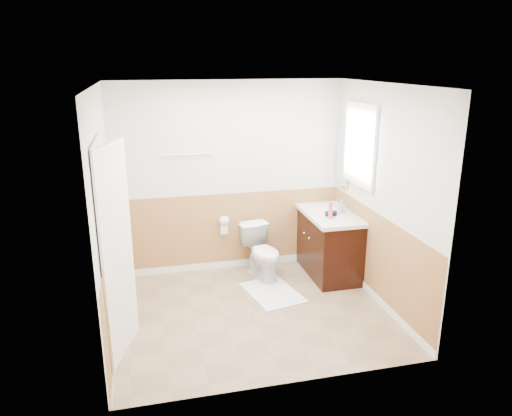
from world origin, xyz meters
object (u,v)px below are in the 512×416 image
object	(u,v)px
vanity_cabinet	(328,244)
lotion_bottle	(331,210)
soap_dispenser	(341,206)
bath_mat	(272,293)
toilet	(263,253)

from	to	relation	value
vanity_cabinet	lotion_bottle	size ratio (longest dim) A/B	5.00
lotion_bottle	soap_dispenser	size ratio (longest dim) A/B	1.25
bath_mat	lotion_bottle	size ratio (longest dim) A/B	3.64
lotion_bottle	soap_dispenser	xyz separation A→B (m)	(0.22, 0.19, -0.02)
toilet	vanity_cabinet	xyz separation A→B (m)	(0.87, -0.06, 0.06)
vanity_cabinet	soap_dispenser	distance (m)	0.56
vanity_cabinet	lotion_bottle	bearing A→B (deg)	-110.23
toilet	lotion_bottle	world-z (taller)	lotion_bottle
bath_mat	vanity_cabinet	xyz separation A→B (m)	(0.87, 0.43, 0.39)
toilet	vanity_cabinet	distance (m)	0.88
toilet	bath_mat	distance (m)	0.59
toilet	lotion_bottle	xyz separation A→B (m)	(0.77, -0.33, 0.62)
toilet	soap_dispenser	distance (m)	1.17
bath_mat	soap_dispenser	xyz separation A→B (m)	(0.99, 0.35, 0.93)
bath_mat	vanity_cabinet	size ratio (longest dim) A/B	0.73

